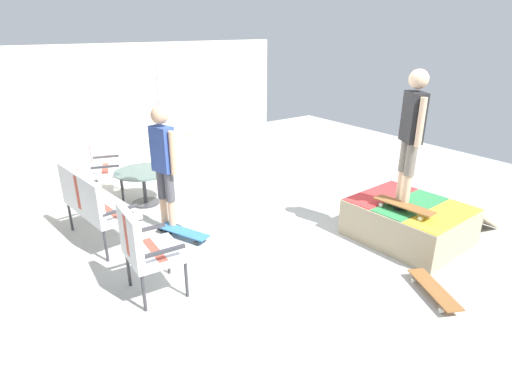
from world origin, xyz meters
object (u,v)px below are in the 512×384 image
(skateboard_on_ramp, at_px, (404,206))
(patio_table, at_px, (144,181))
(skate_ramp, at_px, (410,221))
(skateboard_by_bench, at_px, (183,232))
(patio_chair_by_wall, at_px, (143,245))
(patio_chair_near_house, at_px, (97,164))
(patio_bench, at_px, (92,200))
(skateboard_spare, at_px, (434,289))
(person_skater, at_px, (412,129))
(person_watching, at_px, (163,160))

(skateboard_on_ramp, bearing_deg, patio_table, 32.62)
(skate_ramp, xyz_separation_m, skateboard_by_bench, (1.83, 2.53, -0.18))
(patio_chair_by_wall, relative_size, skateboard_by_bench, 1.25)
(patio_chair_near_house, distance_m, skateboard_by_bench, 2.25)
(patio_bench, xyz_separation_m, skateboard_spare, (-3.42, -2.61, -0.53))
(patio_bench, distance_m, patio_chair_by_wall, 1.56)
(patio_chair_near_house, relative_size, patio_table, 1.13)
(skate_ramp, xyz_separation_m, patio_bench, (2.42, 3.55, 0.35))
(skateboard_on_ramp, bearing_deg, patio_bench, 51.94)
(skateboard_by_bench, bearing_deg, person_skater, -127.74)
(patio_table, distance_m, person_watching, 1.28)
(skate_ramp, distance_m, person_skater, 1.32)
(person_watching, distance_m, skateboard_on_ramp, 3.24)
(patio_bench, bearing_deg, skateboard_by_bench, -120.11)
(patio_chair_by_wall, relative_size, skateboard_on_ramp, 1.25)
(patio_chair_by_wall, bearing_deg, person_skater, -104.46)
(patio_chair_by_wall, relative_size, patio_table, 1.13)
(skateboard_on_ramp, bearing_deg, person_skater, -45.67)
(person_skater, distance_m, skateboard_on_ramp, 0.97)
(patio_chair_by_wall, xyz_separation_m, skateboard_on_ramp, (-0.96, -3.12, -0.00))
(person_skater, bearing_deg, patio_chair_by_wall, 75.54)
(patio_bench, distance_m, person_skater, 4.22)
(skate_ramp, height_order, person_watching, person_watching)
(skate_ramp, distance_m, skateboard_spare, 1.38)
(patio_chair_by_wall, xyz_separation_m, person_watching, (1.33, -0.86, 0.44))
(patio_bench, distance_m, person_watching, 1.08)
(patio_chair_near_house, relative_size, person_watching, 0.57)
(patio_bench, bearing_deg, patio_chair_near_house, -18.93)
(skate_ramp, bearing_deg, skateboard_by_bench, 54.14)
(person_skater, height_order, skateboard_on_ramp, person_skater)
(person_watching, bearing_deg, person_skater, -132.23)
(patio_chair_near_house, distance_m, skateboard_on_ramp, 4.87)
(patio_chair_near_house, height_order, patio_table, patio_chair_near_house)
(patio_chair_near_house, xyz_separation_m, patio_table, (-0.68, -0.52, -0.21))
(skate_ramp, xyz_separation_m, patio_table, (3.29, 2.50, 0.14))
(person_skater, relative_size, skateboard_spare, 2.19)
(person_skater, height_order, skateboard_by_bench, person_skater)
(skate_ramp, bearing_deg, patio_chair_by_wall, 75.91)
(patio_table, bearing_deg, patio_chair_near_house, 37.18)
(skateboard_by_bench, xyz_separation_m, skateboard_on_ramp, (-1.93, -2.20, 0.52))
(person_watching, xyz_separation_m, person_skater, (-2.16, -2.38, 0.51))
(person_watching, relative_size, skateboard_by_bench, 2.19)
(skate_ramp, xyz_separation_m, patio_chair_near_house, (3.97, 3.02, 0.35))
(person_watching, relative_size, skateboard_on_ramp, 2.20)
(patio_chair_near_house, distance_m, skateboard_spare, 5.41)
(patio_bench, distance_m, skateboard_on_ramp, 4.08)
(patio_table, bearing_deg, person_watching, 175.34)
(patio_chair_near_house, bearing_deg, patio_table, -142.82)
(patio_bench, bearing_deg, person_watching, -103.31)
(skateboard_by_bench, bearing_deg, patio_chair_by_wall, 136.49)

